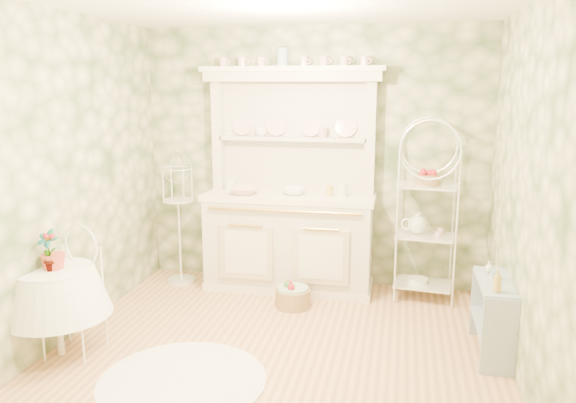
% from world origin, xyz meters
% --- Properties ---
extents(floor, '(3.60, 3.60, 0.00)m').
position_xyz_m(floor, '(0.00, 0.00, 0.00)').
color(floor, tan).
rests_on(floor, ground).
extents(wall_left, '(3.60, 3.60, 0.00)m').
position_xyz_m(wall_left, '(-1.80, 0.00, 1.35)').
color(wall_left, beige).
rests_on(wall_left, floor).
extents(wall_right, '(3.60, 3.60, 0.00)m').
position_xyz_m(wall_right, '(1.80, 0.00, 1.35)').
color(wall_right, beige).
rests_on(wall_right, floor).
extents(wall_back, '(3.60, 3.60, 0.00)m').
position_xyz_m(wall_back, '(0.00, 1.80, 1.35)').
color(wall_back, beige).
rests_on(wall_back, floor).
extents(wall_front, '(3.60, 3.60, 0.00)m').
position_xyz_m(wall_front, '(0.00, -1.80, 1.35)').
color(wall_front, beige).
rests_on(wall_front, floor).
extents(kitchen_dresser, '(1.87, 0.61, 2.29)m').
position_xyz_m(kitchen_dresser, '(-0.20, 1.52, 1.15)').
color(kitchen_dresser, silver).
rests_on(kitchen_dresser, floor).
extents(bakers_rack, '(0.62, 0.48, 1.86)m').
position_xyz_m(bakers_rack, '(1.17, 1.50, 0.93)').
color(bakers_rack, white).
rests_on(bakers_rack, floor).
extents(side_shelf, '(0.31, 0.75, 0.63)m').
position_xyz_m(side_shelf, '(1.67, 0.38, 0.32)').
color(side_shelf, '#99A9BD').
rests_on(side_shelf, floor).
extents(round_table, '(0.62, 0.62, 0.63)m').
position_xyz_m(round_table, '(-1.68, -0.32, 0.32)').
color(round_table, white).
rests_on(round_table, floor).
extents(cafe_chair, '(0.50, 0.50, 0.89)m').
position_xyz_m(cafe_chair, '(-1.56, -0.28, 0.44)').
color(cafe_chair, white).
rests_on(cafe_chair, floor).
extents(birdcage_stand, '(0.38, 0.38, 1.49)m').
position_xyz_m(birdcage_stand, '(-1.38, 1.45, 0.74)').
color(birdcage_stand, white).
rests_on(birdcage_stand, floor).
extents(floor_basket, '(0.36, 0.36, 0.23)m').
position_xyz_m(floor_basket, '(-0.06, 1.01, 0.11)').
color(floor_basket, '#9D7B53').
rests_on(floor_basket, floor).
extents(lace_rug, '(1.44, 1.44, 0.01)m').
position_xyz_m(lace_rug, '(-0.57, -0.51, 0.01)').
color(lace_rug, white).
rests_on(lace_rug, floor).
extents(bowl_floral, '(0.32, 0.32, 0.07)m').
position_xyz_m(bowl_floral, '(-0.65, 1.42, 1.02)').
color(bowl_floral, white).
rests_on(bowl_floral, kitchen_dresser).
extents(bowl_white, '(0.26, 0.26, 0.07)m').
position_xyz_m(bowl_white, '(-0.15, 1.50, 1.02)').
color(bowl_white, white).
rests_on(bowl_white, kitchen_dresser).
extents(cup_left, '(0.12, 0.12, 0.09)m').
position_xyz_m(cup_left, '(-0.53, 1.68, 1.61)').
color(cup_left, white).
rests_on(cup_left, kitchen_dresser).
extents(cup_right, '(0.13, 0.13, 0.10)m').
position_xyz_m(cup_right, '(0.12, 1.68, 1.61)').
color(cup_right, white).
rests_on(cup_right, kitchen_dresser).
extents(potted_geranium, '(0.18, 0.13, 0.32)m').
position_xyz_m(potted_geranium, '(-1.68, -0.36, 0.85)').
color(potted_geranium, '#3F7238').
rests_on(potted_geranium, round_table).
extents(bottle_amber, '(0.09, 0.09, 0.17)m').
position_xyz_m(bottle_amber, '(1.65, 0.13, 0.68)').
color(bottle_amber, gold).
rests_on(bottle_amber, side_shelf).
extents(bottle_blue, '(0.06, 0.06, 0.11)m').
position_xyz_m(bottle_blue, '(1.67, 0.41, 0.65)').
color(bottle_blue, '#91B6CC').
rests_on(bottle_blue, side_shelf).
extents(bottle_glass, '(0.09, 0.09, 0.09)m').
position_xyz_m(bottle_glass, '(1.65, 0.59, 0.65)').
color(bottle_glass, silver).
rests_on(bottle_glass, side_shelf).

